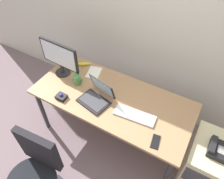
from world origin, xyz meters
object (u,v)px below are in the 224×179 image
at_px(keyboard, 135,115).
at_px(trackball_mouse, 61,97).
at_px(file_cabinet, 206,165).
at_px(banana, 83,64).
at_px(monitor_main, 59,57).
at_px(paper_notepad, 94,73).
at_px(desk_phone, 218,149).
at_px(office_chair, 37,177).
at_px(laptop, 97,96).
at_px(coffee_mug, 77,80).
at_px(cell_phone, 155,142).

xyz_separation_m(keyboard, trackball_mouse, (-0.77, -0.17, 0.01)).
height_order(file_cabinet, banana, banana).
height_order(monitor_main, paper_notepad, monitor_main).
bearing_deg(desk_phone, keyboard, -174.46).
height_order(desk_phone, office_chair, office_chair).
bearing_deg(desk_phone, banana, 169.74).
xyz_separation_m(desk_phone, laptop, (-1.22, -0.08, 0.10)).
relative_size(file_cabinet, office_chair, 0.68).
distance_m(keyboard, coffee_mug, 0.76).
distance_m(file_cabinet, monitor_main, 1.92).
xyz_separation_m(trackball_mouse, banana, (-0.12, 0.55, -0.00)).
bearing_deg(office_chair, monitor_main, 114.25).
relative_size(office_chair, paper_notepad, 4.44).
xyz_separation_m(monitor_main, keyboard, (1.01, -0.15, -0.22)).
bearing_deg(office_chair, banana, 105.13).
bearing_deg(file_cabinet, banana, 170.33).
bearing_deg(laptop, cell_phone, -12.52).
bearing_deg(monitor_main, cell_phone, -13.47).
height_order(trackball_mouse, coffee_mug, coffee_mug).
bearing_deg(coffee_mug, cell_phone, -13.91).
bearing_deg(banana, paper_notepad, -14.94).
bearing_deg(office_chair, desk_phone, 35.28).
distance_m(office_chair, cell_phone, 1.14).
bearing_deg(laptop, trackball_mouse, -153.24).
distance_m(paper_notepad, cell_phone, 1.09).
distance_m(file_cabinet, office_chair, 1.66).
bearing_deg(file_cabinet, cell_phone, -153.47).
bearing_deg(coffee_mug, trackball_mouse, -92.85).
relative_size(monitor_main, laptop, 1.40).
distance_m(monitor_main, cell_phone, 1.35).
xyz_separation_m(file_cabinet, monitor_main, (-1.81, 0.05, 0.64)).
height_order(keyboard, coffee_mug, coffee_mug).
height_order(file_cabinet, coffee_mug, coffee_mug).
height_order(paper_notepad, banana, banana).
height_order(file_cabinet, trackball_mouse, trackball_mouse).
distance_m(monitor_main, laptop, 0.62).
bearing_deg(file_cabinet, laptop, -175.53).
relative_size(file_cabinet, coffee_mug, 5.82).
distance_m(monitor_main, banana, 0.34).
bearing_deg(office_chair, paper_notepad, 96.63).
xyz_separation_m(desk_phone, monitor_main, (-1.80, 0.07, 0.29)).
height_order(desk_phone, banana, banana).
distance_m(file_cabinet, cell_phone, 0.70).
xyz_separation_m(paper_notepad, banana, (-0.20, 0.05, 0.01)).
bearing_deg(trackball_mouse, desk_phone, 9.07).
distance_m(laptop, paper_notepad, 0.42).
relative_size(file_cabinet, keyboard, 1.50).
height_order(desk_phone, coffee_mug, coffee_mug).
relative_size(file_cabinet, laptop, 1.75).
distance_m(desk_phone, cell_phone, 0.56).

